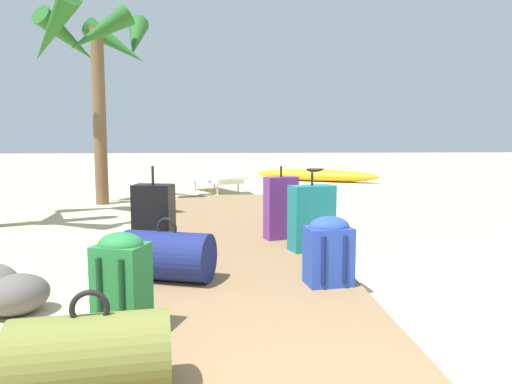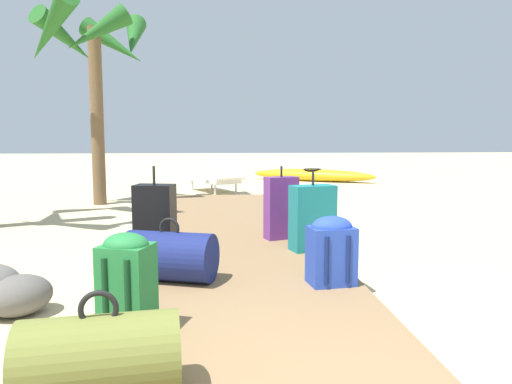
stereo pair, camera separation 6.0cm
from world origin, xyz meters
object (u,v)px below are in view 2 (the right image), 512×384
Objects in this scene: duffel_bag_olive at (100,357)px; duffel_bag_navy at (170,256)px; suitcase_teal at (312,218)px; backpack_blue at (331,249)px; palm_tree_far_left at (92,48)px; backpack_green at (127,281)px; kayak at (312,175)px; suitcase_purple at (281,208)px; suitcase_black at (155,221)px; lounge_chair at (216,177)px.

duffel_bag_navy is at bearing 85.80° from duffel_bag_olive.
duffel_bag_olive is (-1.40, -2.56, -0.14)m from suitcase_teal.
suitcase_teal is 2.92m from duffel_bag_olive.
palm_tree_far_left is (-2.94, 5.02, 2.30)m from backpack_blue.
duffel_bag_navy is (0.14, 0.97, -0.11)m from backpack_green.
kayak is at bearing 72.15° from duffel_bag_navy.
suitcase_purple is (1.17, 3.10, 0.15)m from duffel_bag_olive.
backpack_blue is at bearing -9.01° from duffel_bag_navy.
kayak is (2.86, 8.87, -0.11)m from duffel_bag_navy.
backpack_blue is (-0.07, -1.08, -0.05)m from suitcase_teal.
suitcase_black reaches higher than duffel_bag_olive.
suitcase_teal is at bearing 52.75° from backpack_green.
backpack_green reaches higher than backpack_blue.
backpack_green is 10.29m from kayak.
suitcase_black is at bearing 91.90° from duffel_bag_olive.
duffel_bag_navy is (-1.21, 0.19, -0.08)m from backpack_blue.
suitcase_purple is at bearing 95.73° from backpack_blue.
duffel_bag_olive is 0.83× the size of suitcase_black.
kayak is (1.81, 7.43, -0.25)m from suitcase_purple.
backpack_blue reaches higher than duffel_bag_navy.
kayak is at bearing 73.08° from backpack_green.
duffel_bag_olive is 0.21× the size of palm_tree_far_left.
kayak is at bearing 78.82° from suitcase_teal.
backpack_green is 1.56m from backpack_blue.
palm_tree_far_left reaches higher than suitcase_purple.
duffel_bag_olive is 0.89× the size of suitcase_purple.
lounge_chair is (0.45, 8.12, 0.07)m from duffel_bag_olive.
suitcase_teal is 2.34m from backpack_green.
suitcase_purple is at bearing 53.94° from duffel_bag_navy.
backpack_green is at bearing -93.60° from lounge_chair.
suitcase_black is (-0.06, 1.69, 0.04)m from backpack_green.
suitcase_teal is at bearing -80.31° from lounge_chair.
suitcase_black is at bearing -173.17° from suitcase_teal.
backpack_blue is 0.16× the size of kayak.
duffel_bag_olive is 2.38m from suitcase_black.
suitcase_teal is 5.65m from lounge_chair.
suitcase_black is 5.77m from lounge_chair.
lounge_chair is at bearing 86.82° from duffel_bag_olive.
backpack_green is 6.43m from palm_tree_far_left.
duffel_bag_olive is at bearing -94.20° from duffel_bag_navy.
duffel_bag_navy is (-1.05, -1.44, -0.15)m from suitcase_purple.
suitcase_black is 4.93m from palm_tree_far_left.
backpack_blue is at bearing -32.72° from suitcase_black.
suitcase_purple reaches higher than suitcase_teal.
palm_tree_far_left is 1.06× the size of kayak.
duffel_bag_navy is 6.47m from lounge_chair.
suitcase_teal is 1.09m from backpack_blue.
backpack_blue reaches higher than kayak.
suitcase_teal is 0.46× the size of lounge_chair.
backpack_blue is (1.33, 1.47, 0.09)m from duffel_bag_olive.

